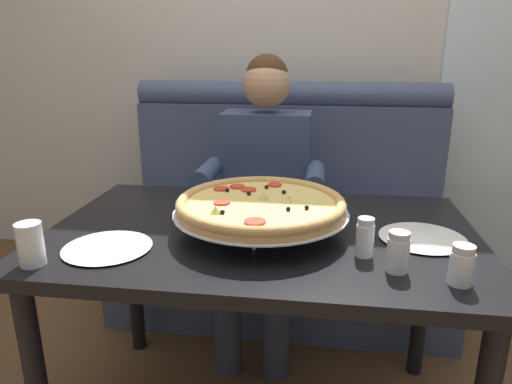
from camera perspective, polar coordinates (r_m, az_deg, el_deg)
The scene contains 11 objects.
back_wall_with_window at distance 2.82m, azimuth 4.79°, elevation 19.37°, with size 6.00×0.12×2.80m, color beige.
booth_bench at distance 2.42m, azimuth 3.38°, elevation -4.47°, with size 1.65×0.78×1.13m.
dining_table at distance 1.50m, azimuth 0.64°, elevation -7.75°, with size 1.34×0.85×0.74m.
diner_main at distance 2.07m, azimuth 0.94°, elevation 0.97°, with size 0.54×0.64×1.27m.
pizza at distance 1.42m, azimuth 0.68°, elevation -1.65°, with size 0.54×0.54×0.12m.
shaker_pepper_flakes at distance 1.30m, azimuth 13.32°, elevation -5.80°, with size 0.05×0.05×0.11m.
shaker_parmesan at distance 1.24m, azimuth 17.15°, elevation -7.40°, with size 0.06×0.06×0.11m.
shaker_oregano at distance 1.23m, azimuth 24.07°, elevation -8.56°, with size 0.06×0.06×0.10m.
plate_near_left at distance 1.48m, azimuth 19.93°, elevation -5.15°, with size 0.26×0.26×0.02m.
plate_near_right at distance 1.39m, azimuth -17.93°, elevation -6.33°, with size 0.25×0.25×0.02m.
drinking_glass at distance 1.35m, azimuth -26.10°, elevation -6.14°, with size 0.07×0.07×0.12m.
Camera 1 is at (0.17, -1.35, 1.29)m, focal length 32.31 mm.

